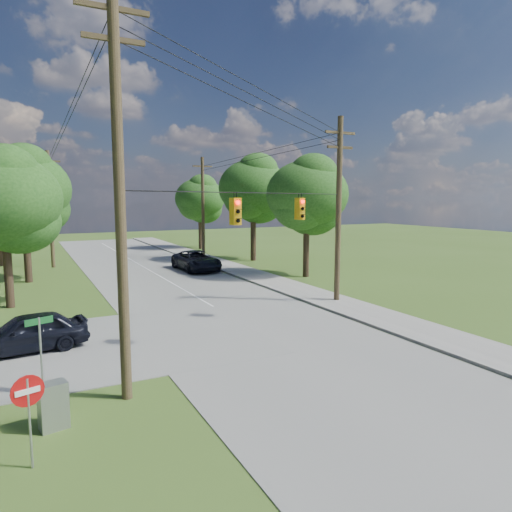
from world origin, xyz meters
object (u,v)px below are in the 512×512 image
car_main_north (196,261)px  control_cabinet (53,406)px  pole_north_e (203,207)px  car_cross_dark (27,332)px  pole_sw (119,190)px  pole_ne (339,207)px  do_not_enter_sign (28,400)px  pole_north_w (50,208)px

car_main_north → control_cabinet: (-12.17, -23.18, -0.22)m
pole_north_e → car_cross_dark: bearing=-124.3°
pole_sw → control_cabinet: size_ratio=9.66×
pole_ne → do_not_enter_sign: pole_ne is taller
pole_sw → car_main_north: 24.96m
pole_ne → pole_north_e: bearing=90.0°
pole_sw → control_cabinet: pole_sw is taller
pole_north_e → pole_north_w: bearing=180.0°
pole_north_w → control_cabinet: 30.98m
pole_north_w → car_cross_dark: pole_north_w is taller
pole_north_w → control_cabinet: (-1.67, -30.60, -4.51)m
pole_north_e → control_cabinet: bearing=-117.0°
pole_sw → pole_ne: pole_sw is taller
pole_north_w → control_cabinet: bearing=-93.1°
pole_north_w → control_cabinet: pole_north_w is taller
pole_sw → pole_north_w: bearing=90.8°
pole_north_w → do_not_enter_sign: (-2.22, -32.31, -3.54)m
pole_sw → pole_north_w: (-0.40, 29.60, -1.10)m
pole_north_e → control_cabinet: (-15.57, -30.60, -4.51)m
pole_north_e → car_cross_dark: 28.94m
pole_north_w → car_main_north: pole_north_w is taller
pole_sw → control_cabinet: bearing=-154.2°
pole_north_w → car_cross_dark: bearing=-95.3°
pole_north_w → car_cross_dark: size_ratio=2.25×
pole_sw → pole_ne: bearing=29.4°
car_main_north → do_not_enter_sign: 27.96m
pole_sw → pole_north_w: 29.62m
pole_north_e → car_main_north: bearing=-114.6°
pole_north_e → pole_sw: bearing=-114.5°
car_cross_dark → do_not_enter_sign: do_not_enter_sign is taller
control_cabinet → do_not_enter_sign: bearing=-119.4°
pole_north_e → do_not_enter_sign: bearing=-116.5°
pole_sw → car_cross_dark: bearing=113.6°
pole_north_e → pole_north_w: same height
control_cabinet → do_not_enter_sign: 2.04m
pole_ne → car_main_north: (-3.40, 14.58, -4.63)m
car_main_north → pole_sw: bearing=-116.6°
pole_north_e → pole_ne: bearing=-90.0°
pole_ne → pole_north_e: 22.00m
pole_ne → car_cross_dark: 16.85m
pole_north_e → do_not_enter_sign: pole_north_e is taller
pole_ne → control_cabinet: pole_ne is taller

